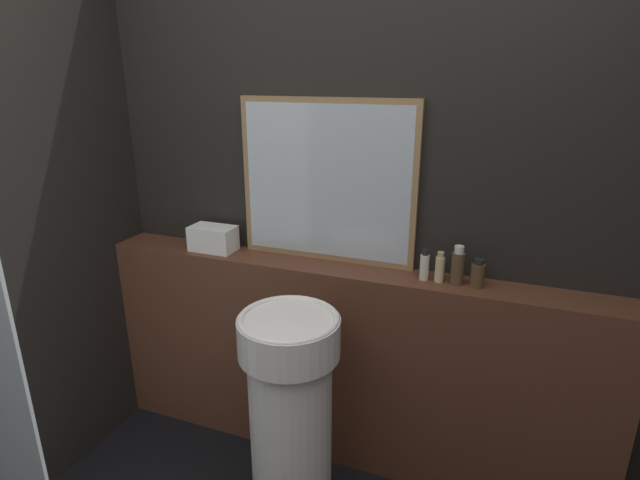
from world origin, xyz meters
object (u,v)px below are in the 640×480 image
(mirror, at_px, (327,182))
(lotion_bottle, at_px, (458,267))
(towel_stack, at_px, (213,238))
(conditioner_bottle, at_px, (440,268))
(shampoo_bottle, at_px, (424,266))
(pedestal_sink, at_px, (291,414))
(body_wash_bottle, at_px, (477,274))

(mirror, relative_size, lotion_bottle, 4.93)
(towel_stack, distance_m, conditioner_bottle, 1.07)
(mirror, bearing_deg, conditioner_bottle, -9.03)
(shampoo_bottle, bearing_deg, towel_stack, 180.00)
(pedestal_sink, xyz_separation_m, lotion_bottle, (0.55, 0.43, 0.55))
(mirror, distance_m, lotion_bottle, 0.66)
(towel_stack, bearing_deg, mirror, 8.62)
(shampoo_bottle, distance_m, lotion_bottle, 0.13)
(towel_stack, bearing_deg, conditioner_bottle, -0.00)
(towel_stack, xyz_separation_m, conditioner_bottle, (1.07, -0.00, 0.00))
(body_wash_bottle, bearing_deg, mirror, 172.94)
(pedestal_sink, relative_size, conditioner_bottle, 7.26)
(pedestal_sink, bearing_deg, towel_stack, 143.76)
(conditioner_bottle, bearing_deg, mirror, 170.97)
(mirror, bearing_deg, body_wash_bottle, -7.06)
(conditioner_bottle, bearing_deg, lotion_bottle, -0.00)
(pedestal_sink, distance_m, conditioner_bottle, 0.84)
(shampoo_bottle, bearing_deg, mirror, 169.78)
(body_wash_bottle, bearing_deg, towel_stack, 180.00)
(mirror, height_order, lotion_bottle, mirror)
(lotion_bottle, bearing_deg, pedestal_sink, -142.07)
(towel_stack, bearing_deg, shampoo_bottle, -0.00)
(mirror, height_order, conditioner_bottle, mirror)
(pedestal_sink, height_order, lotion_bottle, lotion_bottle)
(pedestal_sink, distance_m, shampoo_bottle, 0.80)
(lotion_bottle, relative_size, body_wash_bottle, 1.38)
(mirror, relative_size, body_wash_bottle, 6.81)
(pedestal_sink, distance_m, lotion_bottle, 0.89)
(lotion_bottle, height_order, body_wash_bottle, lotion_bottle)
(conditioner_bottle, bearing_deg, body_wash_bottle, 0.00)
(mirror, relative_size, shampoo_bottle, 6.09)
(mirror, distance_m, towel_stack, 0.63)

